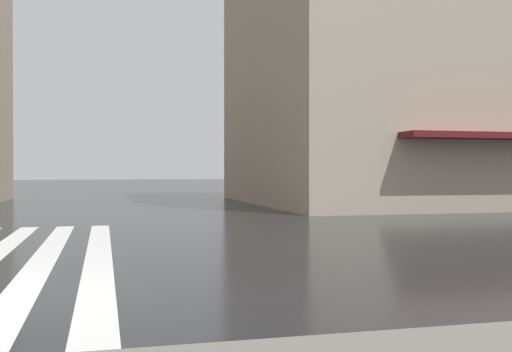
{
  "coord_description": "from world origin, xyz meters",
  "views": [
    {
      "loc": [
        -8.2,
        -1.7,
        1.66
      ],
      "look_at": [
        5.37,
        -5.14,
        1.54
      ],
      "focal_mm": 42.23,
      "sensor_mm": 36.0,
      "label": 1
    }
  ],
  "objects": [
    {
      "name": "haussmann_block_corner",
      "position": [
        20.44,
        -20.74,
        8.96
      ],
      "size": [
        17.1,
        23.58,
        18.31
      ],
      "color": "tan",
      "rests_on": "ground_plane"
    }
  ]
}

